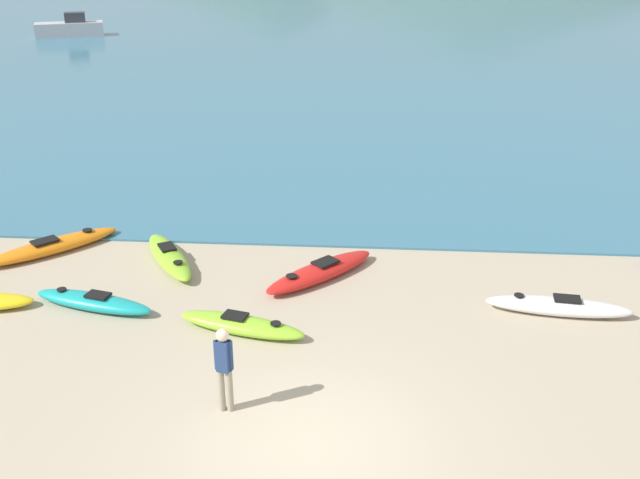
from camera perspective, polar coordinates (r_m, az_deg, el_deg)
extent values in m
plane|color=tan|center=(12.41, -1.01, -15.37)|extent=(400.00, 400.00, 0.00)
cube|color=teal|center=(52.88, 3.24, 15.16)|extent=(160.00, 70.00, 0.06)
ellipsoid|color=#8CCC2D|center=(18.45, -11.41, -1.29)|extent=(2.01, 2.82, 0.36)
cube|color=black|center=(18.49, -11.58, -0.55)|extent=(0.57, 0.63, 0.05)
cylinder|color=black|center=(17.67, -10.77, -1.71)|extent=(0.22, 0.22, 0.02)
ellipsoid|color=teal|center=(16.79, -16.89, -4.56)|extent=(2.86, 1.25, 0.33)
cube|color=black|center=(16.63, -16.57, -4.07)|extent=(0.57, 0.44, 0.05)
cylinder|color=black|center=(17.14, -19.09, -3.61)|extent=(0.21, 0.21, 0.02)
ellipsoid|color=white|center=(16.64, 17.72, -4.88)|extent=(3.08, 0.91, 0.36)
cube|color=black|center=(16.57, 18.32, -4.29)|extent=(0.58, 0.38, 0.05)
cylinder|color=black|center=(16.44, 14.93, -4.12)|extent=(0.21, 0.21, 0.02)
ellipsoid|color=red|center=(17.36, 0.03, -2.46)|extent=(2.72, 2.83, 0.34)
cube|color=black|center=(17.38, 0.41, -1.72)|extent=(0.69, 0.70, 0.05)
cylinder|color=black|center=(16.76, -2.18, -2.79)|extent=(0.26, 0.26, 0.02)
ellipsoid|color=orange|center=(19.84, -19.71, -0.48)|extent=(2.94, 2.92, 0.33)
cube|color=black|center=(19.72, -20.24, -0.10)|extent=(0.71, 0.71, 0.05)
cylinder|color=black|center=(20.08, -17.31, 0.70)|extent=(0.25, 0.25, 0.02)
ellipsoid|color=#8CCC2D|center=(15.29, -6.00, -6.49)|extent=(2.79, 1.30, 0.33)
cube|color=black|center=(15.25, -6.50, -5.78)|extent=(0.56, 0.45, 0.05)
cylinder|color=black|center=(14.93, -3.40, -6.39)|extent=(0.22, 0.22, 0.02)
cylinder|color=gray|center=(13.01, -7.52, -11.31)|extent=(0.12, 0.12, 0.80)
cylinder|color=gray|center=(12.99, -6.89, -11.35)|extent=(0.12, 0.12, 0.80)
cube|color=navy|center=(12.62, -7.36, -8.78)|extent=(0.26, 0.24, 0.57)
cylinder|color=navy|center=(12.64, -7.90, -8.69)|extent=(0.08, 0.08, 0.54)
cylinder|color=navy|center=(12.59, -6.83, -8.76)|extent=(0.08, 0.08, 0.54)
sphere|color=beige|center=(12.41, -7.46, -7.23)|extent=(0.22, 0.22, 0.22)
cube|color=#B2B2B7|center=(55.45, -18.55, 14.94)|extent=(4.66, 2.86, 0.92)
cube|color=#333338|center=(55.33, -18.19, 15.79)|extent=(1.54, 1.26, 0.65)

